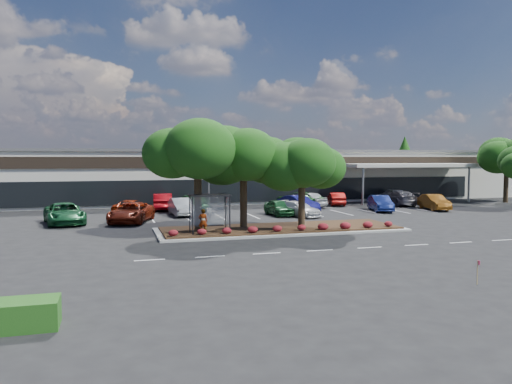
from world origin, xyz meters
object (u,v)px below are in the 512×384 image
object	(u,v)px
light_pole	(210,173)
car_1	(131,213)
survey_stake	(478,269)
car_0	(65,213)

from	to	relation	value
light_pole	car_1	world-z (taller)	light_pole
light_pole	survey_stake	size ratio (longest dim) A/B	8.46
car_0	car_1	xyz separation A→B (m)	(5.16, -0.53, -0.03)
survey_stake	car_0	bearing A→B (deg)	125.93
survey_stake	car_1	xyz separation A→B (m)	(-13.16, 24.75, 0.15)
survey_stake	car_1	distance (m)	28.04
light_pole	car_0	xyz separation A→B (m)	(-12.77, -4.79, -2.99)
light_pole	car_1	size ratio (longest dim) A/B	1.48
light_pole	car_0	world-z (taller)	light_pole
light_pole	car_0	size ratio (longest dim) A/B	1.43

